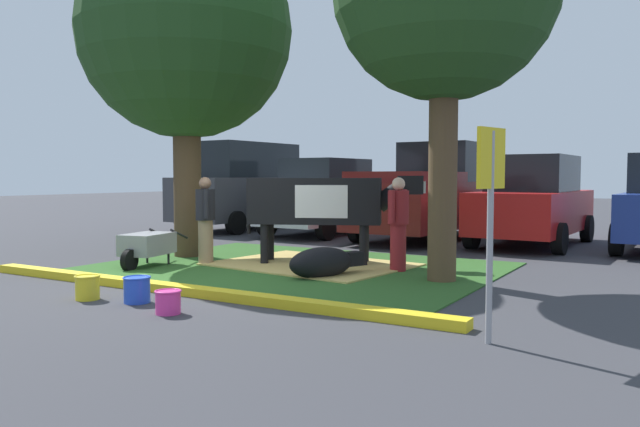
# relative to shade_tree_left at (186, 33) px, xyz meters

# --- Properties ---
(ground_plane) EXTENTS (80.00, 80.00, 0.00)m
(ground_plane) POSITION_rel_shade_tree_left_xyz_m (2.14, -1.79, -4.27)
(ground_plane) COLOR #38383D
(grass_island) EXTENTS (6.53, 5.12, 0.02)m
(grass_island) POSITION_rel_shade_tree_left_xyz_m (2.60, -0.22, -4.26)
(grass_island) COLOR #2D5B23
(grass_island) RESTS_ON ground
(curb_yellow) EXTENTS (7.73, 0.24, 0.12)m
(curb_yellow) POSITION_rel_shade_tree_left_xyz_m (2.60, -2.93, -4.21)
(curb_yellow) COLOR yellow
(curb_yellow) RESTS_ON ground
(hay_bedding) EXTENTS (3.46, 2.76, 0.04)m
(hay_bedding) POSITION_rel_shade_tree_left_xyz_m (2.71, 0.14, -4.24)
(hay_bedding) COLOR tan
(hay_bedding) RESTS_ON ground
(shade_tree_left) EXTENTS (4.04, 4.04, 6.32)m
(shade_tree_left) POSITION_rel_shade_tree_left_xyz_m (0.00, 0.00, 0.00)
(shade_tree_left) COLOR #4C3823
(shade_tree_left) RESTS_ON ground
(cow_holstein) EXTENTS (2.99, 1.64, 1.57)m
(cow_holstein) POSITION_rel_shade_tree_left_xyz_m (2.77, 0.38, -3.15)
(cow_holstein) COLOR black
(cow_holstein) RESTS_ON ground
(calf_lying) EXTENTS (0.91, 1.31, 0.48)m
(calf_lying) POSITION_rel_shade_tree_left_xyz_m (3.53, -0.86, -4.03)
(calf_lying) COLOR black
(calf_lying) RESTS_ON ground
(person_handler) EXTENTS (0.34, 0.53, 1.54)m
(person_handler) POSITION_rel_shade_tree_left_xyz_m (4.27, 0.29, -3.44)
(person_handler) COLOR maroon
(person_handler) RESTS_ON ground
(person_visitor_near) EXTENTS (0.41, 0.40, 1.54)m
(person_visitor_near) POSITION_rel_shade_tree_left_xyz_m (1.01, -0.65, -3.44)
(person_visitor_near) COLOR #9E7F5B
(person_visitor_near) RESTS_ON ground
(wheelbarrow) EXTENTS (0.79, 1.62, 0.63)m
(wheelbarrow) POSITION_rel_shade_tree_left_xyz_m (0.35, -1.41, -3.88)
(wheelbarrow) COLOR gray
(wheelbarrow) RESTS_ON ground
(parking_sign) EXTENTS (0.15, 0.44, 2.01)m
(parking_sign) POSITION_rel_shade_tree_left_xyz_m (6.75, -3.29, -2.85)
(parking_sign) COLOR #99999E
(parking_sign) RESTS_ON ground
(bucket_yellow) EXTENTS (0.32, 0.32, 0.31)m
(bucket_yellow) POSITION_rel_shade_tree_left_xyz_m (1.80, -3.81, -4.10)
(bucket_yellow) COLOR yellow
(bucket_yellow) RESTS_ON ground
(bucket_blue) EXTENTS (0.34, 0.34, 0.32)m
(bucket_blue) POSITION_rel_shade_tree_left_xyz_m (2.49, -3.63, -4.10)
(bucket_blue) COLOR blue
(bucket_blue) RESTS_ON ground
(bucket_pink) EXTENTS (0.31, 0.31, 0.27)m
(bucket_pink) POSITION_rel_shade_tree_left_xyz_m (3.27, -3.89, -4.12)
(bucket_pink) COLOR #EA3893
(bucket_pink) RESTS_ON ground
(suv_dark_grey) EXTENTS (2.28, 4.68, 2.52)m
(suv_dark_grey) POSITION_rel_shade_tree_left_xyz_m (-2.91, 5.57, -3.00)
(suv_dark_grey) COLOR #3D3D42
(suv_dark_grey) RESTS_ON ground
(sedan_silver) EXTENTS (2.17, 4.48, 2.02)m
(sedan_silver) POSITION_rel_shade_tree_left_xyz_m (-0.06, 5.44, -3.28)
(sedan_silver) COLOR silver
(sedan_silver) RESTS_ON ground
(pickup_truck_maroon) EXTENTS (2.40, 5.48, 2.42)m
(pickup_truck_maroon) POSITION_rel_shade_tree_left_xyz_m (2.76, 5.71, -3.15)
(pickup_truck_maroon) COLOR maroon
(pickup_truck_maroon) RESTS_ON ground
(sedan_red) EXTENTS (2.17, 4.48, 2.02)m
(sedan_red) POSITION_rel_shade_tree_left_xyz_m (5.29, 5.47, -3.28)
(sedan_red) COLOR red
(sedan_red) RESTS_ON ground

